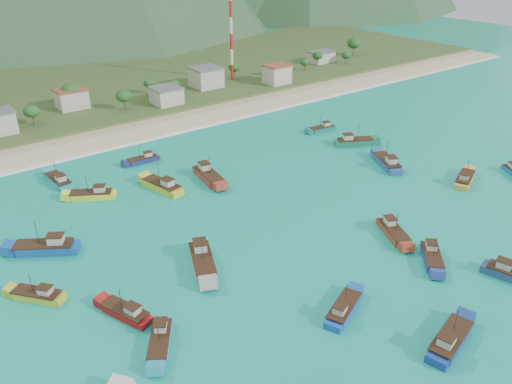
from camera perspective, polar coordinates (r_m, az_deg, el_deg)
ground at (r=97.73m, az=2.77°, el=-6.66°), size 600.00×600.00×0.00m
beach at (r=160.00m, az=-15.56°, el=6.29°), size 400.00×18.00×1.20m
land at (r=215.72m, az=-21.94°, el=10.64°), size 400.00×110.00×2.40m
surf_line at (r=151.69m, az=-14.16°, el=5.32°), size 400.00×2.50×0.08m
village at (r=182.57m, az=-15.68°, el=10.43°), size 219.46×31.72×7.45m
vegetation at (r=179.91m, az=-19.25°, el=9.82°), size 275.10×25.32×8.87m
radio_tower at (r=208.18m, az=-2.85°, el=17.65°), size 1.20×1.20×36.88m
boat_1 at (r=131.85m, az=-21.63°, el=1.15°), size 3.99×10.91×6.32m
boat_2 at (r=125.34m, az=-5.46°, el=1.80°), size 5.20×12.57×7.21m
boat_3 at (r=83.94m, az=9.95°, el=-13.10°), size 10.12×6.52×5.78m
boat_5 at (r=133.93m, az=22.75°, el=1.33°), size 10.94×6.91×6.23m
boat_6 at (r=104.78m, az=-22.93°, el=-5.92°), size 12.19×9.61×7.20m
boat_8 at (r=122.10m, az=-18.22°, el=-0.35°), size 10.55×8.01×6.17m
boat_9 at (r=158.89m, az=7.55°, el=7.15°), size 9.26×3.60×5.33m
boat_10 at (r=121.86m, az=-10.66°, el=0.63°), size 5.92×12.22×6.94m
boat_11 at (r=99.96m, az=19.45°, el=-7.09°), size 9.04×9.01×5.82m
boat_14 at (r=93.50m, az=-6.16°, el=-7.86°), size 8.22×12.79×7.30m
boat_15 at (r=78.79m, az=-10.90°, el=-16.44°), size 7.61×9.49×5.63m
boat_16 at (r=84.82m, az=-14.67°, el=-13.22°), size 6.03×9.82×5.59m
boat_18 at (r=136.75m, az=14.74°, el=3.22°), size 8.44×12.32×7.08m
boat_20 at (r=82.54m, az=21.27°, el=-15.57°), size 11.59×5.84×6.58m
boat_21 at (r=105.55m, az=15.40°, el=-4.46°), size 7.24×10.67×6.12m
boat_23 at (r=138.29m, az=-12.81°, el=3.57°), size 8.94×2.95×5.23m
boat_25 at (r=149.17m, az=11.18°, el=5.61°), size 11.71×8.27×6.76m
boat_26 at (r=93.10m, az=-23.68°, el=-10.80°), size 7.95×8.77×5.41m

